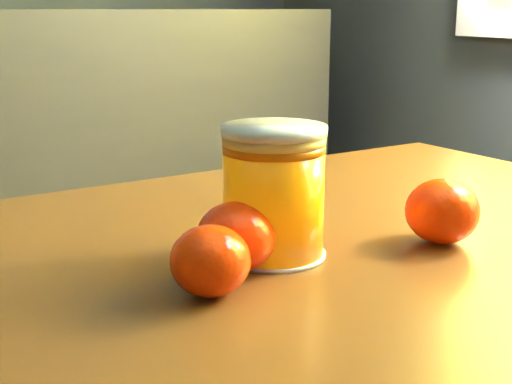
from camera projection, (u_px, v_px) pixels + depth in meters
name	position (u px, v px, depth m)	size (l,w,h in m)	color
table	(304.00, 343.00, 0.65)	(1.00, 0.75, 0.70)	brown
juice_glass	(274.00, 193.00, 0.60)	(0.09, 0.09, 0.11)	orange
orange_front	(236.00, 237.00, 0.57)	(0.06, 0.06, 0.06)	#FF3505
orange_back	(442.00, 211.00, 0.64)	(0.07, 0.07, 0.06)	#FF3505
orange_extra	(210.00, 261.00, 0.52)	(0.06, 0.06, 0.05)	#FF3505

